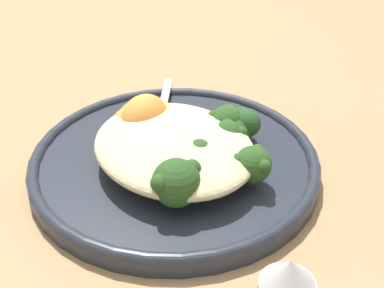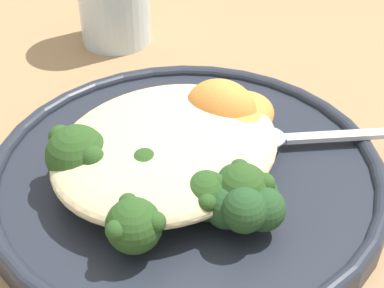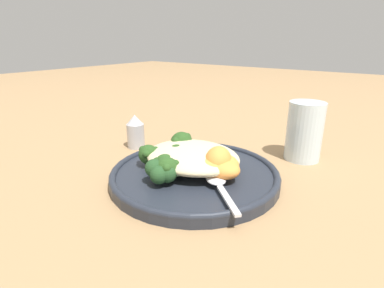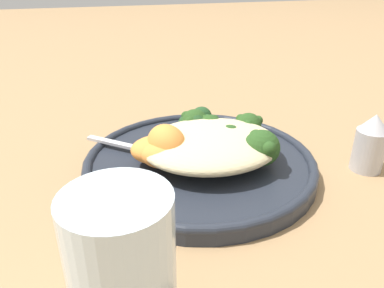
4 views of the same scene
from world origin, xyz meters
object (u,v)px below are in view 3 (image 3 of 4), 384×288
broccoli_stalk_3 (158,157)px  broccoli_stalk_4 (172,165)px  plate (196,173)px  water_glass (304,131)px  salt_shaker (136,132)px  broccoli_stalk_1 (185,157)px  sweet_potato_chunk_1 (223,164)px  kale_tuft (162,170)px  sweet_potato_chunk_2 (213,167)px  quinoa_mound (190,156)px  broccoli_stalk_5 (173,168)px  spoon (218,183)px  broccoli_stalk_2 (171,160)px  sweet_potato_chunk_0 (222,168)px  broccoli_stalk_0 (185,147)px  sweet_potato_chunk_3 (218,161)px

broccoli_stalk_3 → broccoli_stalk_4: broccoli_stalk_3 is taller
plate → broccoli_stalk_4: (-0.02, -0.04, 0.03)m
water_glass → salt_shaker: (-0.32, -0.15, -0.02)m
plate → broccoli_stalk_1: (-0.02, -0.00, 0.03)m
sweet_potato_chunk_1 → kale_tuft: (-0.06, -0.08, 0.00)m
sweet_potato_chunk_2 → kale_tuft: bearing=-134.4°
sweet_potato_chunk_2 → broccoli_stalk_3: bearing=-170.0°
quinoa_mound → broccoli_stalk_5: (0.01, -0.06, -0.00)m
kale_tuft → salt_shaker: bearing=147.0°
sweet_potato_chunk_1 → salt_shaker: (-0.25, 0.04, -0.00)m
quinoa_mound → spoon: 0.09m
sweet_potato_chunk_1 → broccoli_stalk_2: bearing=-160.0°
sweet_potato_chunk_0 → quinoa_mound: bearing=173.2°
quinoa_mound → broccoli_stalk_5: 0.06m
plate → broccoli_stalk_3: 0.07m
sweet_potato_chunk_2 → water_glass: water_glass is taller
salt_shaker → sweet_potato_chunk_1: bearing=-9.4°
broccoli_stalk_4 → water_glass: water_glass is taller
broccoli_stalk_0 → sweet_potato_chunk_3: size_ratio=2.22×
sweet_potato_chunk_0 → water_glass: 0.22m
kale_tuft → spoon: size_ratio=0.49×
sweet_potato_chunk_1 → spoon: 0.05m
spoon → sweet_potato_chunk_1: bearing=154.6°
broccoli_stalk_0 → spoon: (0.11, -0.06, -0.01)m
broccoli_stalk_1 → broccoli_stalk_3: bearing=43.9°
broccoli_stalk_0 → broccoli_stalk_3: (-0.01, -0.06, -0.00)m
sweet_potato_chunk_1 → kale_tuft: size_ratio=1.17×
sweet_potato_chunk_3 → water_glass: 0.22m
plate → broccoli_stalk_1: bearing=-178.1°
broccoli_stalk_2 → broccoli_stalk_4: (0.02, -0.02, 0.00)m
quinoa_mound → sweet_potato_chunk_1: size_ratio=2.81×
broccoli_stalk_4 → sweet_potato_chunk_3: sweet_potato_chunk_3 is taller
broccoli_stalk_1 → broccoli_stalk_4: bearing=101.1°
sweet_potato_chunk_3 → salt_shaker: size_ratio=0.72×
quinoa_mound → broccoli_stalk_4: bearing=-95.1°
water_glass → plate: bearing=-119.8°
broccoli_stalk_5 → sweet_potato_chunk_1: 0.08m
sweet_potato_chunk_2 → kale_tuft: kale_tuft is taller
quinoa_mound → spoon: size_ratio=1.62×
sweet_potato_chunk_2 → kale_tuft: 0.08m
broccoli_stalk_5 → salt_shaker: size_ratio=1.25×
broccoli_stalk_4 → broccoli_stalk_2: bearing=-90.3°
sweet_potato_chunk_0 → kale_tuft: (-0.07, -0.07, 0.00)m
broccoli_stalk_0 → sweet_potato_chunk_1: bearing=-163.4°
broccoli_stalk_0 → broccoli_stalk_2: bearing=128.1°
plate → kale_tuft: bearing=-102.7°
broccoli_stalk_3 → sweet_potato_chunk_3: (0.10, 0.03, 0.01)m
sweet_potato_chunk_3 → sweet_potato_chunk_0: bearing=-27.8°
broccoli_stalk_3 → broccoli_stalk_5: 0.06m
broccoli_stalk_5 → kale_tuft: broccoli_stalk_5 is taller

